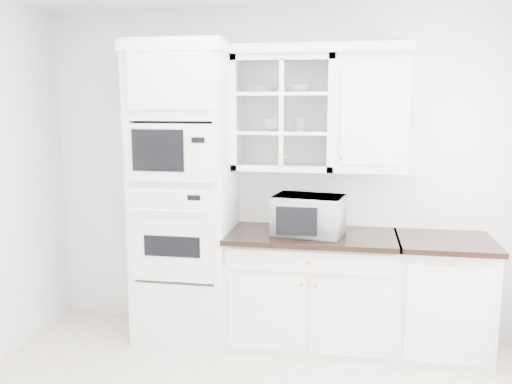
# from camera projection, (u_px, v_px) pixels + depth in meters

# --- Properties ---
(room_shell) EXTENTS (4.00, 3.50, 2.70)m
(room_shell) POSITION_uv_depth(u_px,v_px,m) (254.00, 129.00, 3.18)
(room_shell) COLOR white
(room_shell) RESTS_ON ground
(oven_column) EXTENTS (0.76, 0.68, 2.40)m
(oven_column) POSITION_uv_depth(u_px,v_px,m) (185.00, 195.00, 4.36)
(oven_column) COLOR white
(oven_column) RESTS_ON ground
(base_cabinet_run) EXTENTS (1.32, 0.67, 0.92)m
(base_cabinet_run) POSITION_uv_depth(u_px,v_px,m) (311.00, 288.00, 4.33)
(base_cabinet_run) COLOR white
(base_cabinet_run) RESTS_ON ground
(extra_base_cabinet) EXTENTS (0.72, 0.67, 0.92)m
(extra_base_cabinet) POSITION_uv_depth(u_px,v_px,m) (442.00, 296.00, 4.16)
(extra_base_cabinet) COLOR white
(extra_base_cabinet) RESTS_ON ground
(upper_cabinet_glass) EXTENTS (0.80, 0.33, 0.90)m
(upper_cabinet_glass) POSITION_uv_depth(u_px,v_px,m) (284.00, 113.00, 4.28)
(upper_cabinet_glass) COLOR white
(upper_cabinet_glass) RESTS_ON room_shell
(upper_cabinet_solid) EXTENTS (0.55, 0.33, 0.90)m
(upper_cabinet_solid) POSITION_uv_depth(u_px,v_px,m) (371.00, 113.00, 4.17)
(upper_cabinet_solid) COLOR white
(upper_cabinet_solid) RESTS_ON room_shell
(crown_molding) EXTENTS (2.14, 0.38, 0.07)m
(crown_molding) POSITION_uv_depth(u_px,v_px,m) (271.00, 50.00, 4.20)
(crown_molding) COLOR white
(crown_molding) RESTS_ON room_shell
(countertop_microwave) EXTENTS (0.59, 0.52, 0.31)m
(countertop_microwave) POSITION_uv_depth(u_px,v_px,m) (309.00, 215.00, 4.21)
(countertop_microwave) COLOR white
(countertop_microwave) RESTS_ON base_cabinet_run
(bowl_a) EXTENTS (0.26, 0.26, 0.05)m
(bowl_a) POSITION_uv_depth(u_px,v_px,m) (264.00, 89.00, 4.26)
(bowl_a) COLOR white
(bowl_a) RESTS_ON upper_cabinet_glass
(bowl_b) EXTENTS (0.22, 0.22, 0.06)m
(bowl_b) POSITION_uv_depth(u_px,v_px,m) (299.00, 89.00, 4.25)
(bowl_b) COLOR white
(bowl_b) RESTS_ON upper_cabinet_glass
(cup_a) EXTENTS (0.16, 0.16, 0.10)m
(cup_a) POSITION_uv_depth(u_px,v_px,m) (271.00, 125.00, 4.32)
(cup_a) COLOR white
(cup_a) RESTS_ON upper_cabinet_glass
(cup_b) EXTENTS (0.12, 0.12, 0.10)m
(cup_b) POSITION_uv_depth(u_px,v_px,m) (301.00, 125.00, 4.29)
(cup_b) COLOR white
(cup_b) RESTS_ON upper_cabinet_glass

